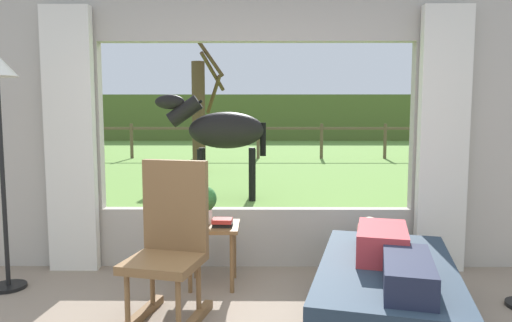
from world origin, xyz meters
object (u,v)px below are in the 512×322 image
Objects in this scene: reclining_person at (390,252)px; pasture_tree at (200,112)px; side_table at (213,236)px; potted_plant at (204,202)px; rocking_chair at (170,243)px; recliner_sofa at (386,292)px; book_stack at (222,223)px; horse at (221,131)px.

pasture_tree reaches higher than reclining_person.
pasture_tree is (-1.05, 7.54, 1.04)m from side_table.
potted_plant is 0.09× the size of pasture_tree.
reclining_person is at bearing -31.26° from potted_plant.
recliner_sofa is at bearing 11.34° from rocking_chair.
potted_plant is at bearing 164.52° from recliner_sofa.
reclining_person is 0.40× the size of pasture_tree.
reclining_person reaches higher than book_stack.
rocking_chair is at bearing -109.94° from side_table.
reclining_person is 1.59m from potted_plant.
side_table is at bearing -82.06° from pasture_tree.
horse is (-0.15, 3.77, 0.45)m from potted_plant.
horse is at bearing 94.65° from book_stack.
pasture_tree reaches higher than book_stack.
reclining_person is 1.37m from book_stack.
potted_plant reaches higher than recliner_sofa.
horse is at bearing 122.51° from recliner_sofa.
reclining_person is at bearing -75.75° from recliner_sofa.
rocking_chair is 8.28m from pasture_tree.
rocking_chair is at bearing -84.31° from pasture_tree.
book_stack is (0.09, -0.07, 0.13)m from side_table.
horse reaches higher than reclining_person.
side_table is 0.17m from book_stack.
reclining_person is 8.38× the size of book_stack.
rocking_chair is at bearing -102.38° from potted_plant.
rocking_chair is (-1.51, 0.06, 0.33)m from recliner_sofa.
book_stack is at bearing 165.63° from recliner_sofa.
potted_plant is 1.88× the size of book_stack.
book_stack is 3.96m from horse.
book_stack is 7.74m from pasture_tree.
pasture_tree is (-2.32, 8.30, 0.95)m from reclining_person.
horse is 0.51× the size of pasture_tree.
side_table is 0.15× the size of pasture_tree.
recliner_sofa is at bearing -28.62° from book_stack.
pasture_tree is (-2.32, 8.25, 1.25)m from recliner_sofa.
potted_plant is 0.26m from book_stack.
recliner_sofa is at bearing -29.73° from potted_plant.
horse reaches higher than side_table.
recliner_sofa is 8.66m from pasture_tree.
potted_plant is at bearing 162.99° from reclining_person.
book_stack is at bearing -177.42° from horse.
side_table is 1.63× the size of potted_plant.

